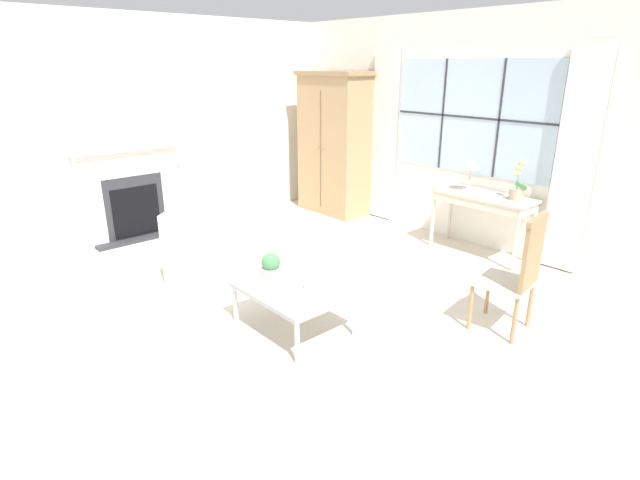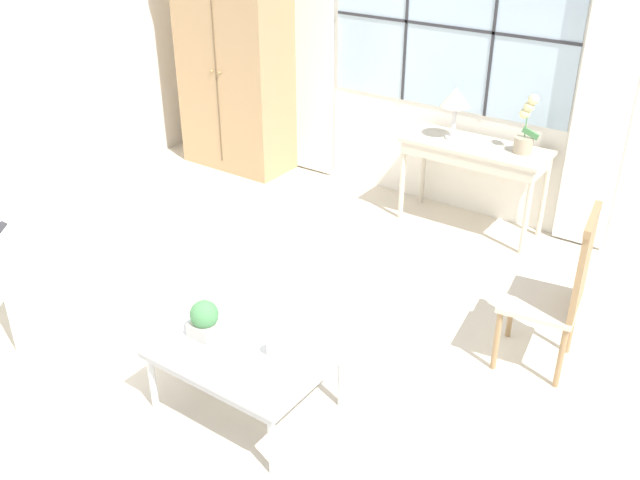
{
  "view_description": "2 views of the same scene",
  "coord_description": "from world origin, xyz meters",
  "px_view_note": "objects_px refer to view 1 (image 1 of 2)",
  "views": [
    {
      "loc": [
        3.44,
        -2.52,
        2.2
      ],
      "look_at": [
        0.11,
        0.45,
        0.61
      ],
      "focal_mm": 28.0,
      "sensor_mm": 36.0,
      "label": 1
    },
    {
      "loc": [
        2.57,
        -2.48,
        2.81
      ],
      "look_at": [
        0.53,
        0.42,
        0.89
      ],
      "focal_mm": 40.0,
      "sensor_mm": 36.0,
      "label": 2
    }
  ],
  "objects_px": {
    "side_chair_wooden": "(518,270)",
    "pillar_candle": "(310,285)",
    "console_table": "(483,201)",
    "fireplace": "(130,183)",
    "armchair_upholstered": "(214,252)",
    "table_lamp": "(471,163)",
    "armoire": "(335,144)",
    "potted_plant_small": "(271,265)",
    "potted_orchid": "(518,184)",
    "coffee_table": "(293,289)"
  },
  "relations": [
    {
      "from": "armchair_upholstered",
      "to": "console_table",
      "type": "bearing_deg",
      "value": 60.55
    },
    {
      "from": "table_lamp",
      "to": "pillar_candle",
      "type": "relative_size",
      "value": 3.54
    },
    {
      "from": "fireplace",
      "to": "side_chair_wooden",
      "type": "height_order",
      "value": "fireplace"
    },
    {
      "from": "side_chair_wooden",
      "to": "pillar_candle",
      "type": "relative_size",
      "value": 8.69
    },
    {
      "from": "fireplace",
      "to": "console_table",
      "type": "distance_m",
      "value": 4.43
    },
    {
      "from": "fireplace",
      "to": "pillar_candle",
      "type": "relative_size",
      "value": 18.41
    },
    {
      "from": "table_lamp",
      "to": "coffee_table",
      "type": "xyz_separation_m",
      "value": [
        0.16,
        -2.83,
        -0.7
      ]
    },
    {
      "from": "side_chair_wooden",
      "to": "potted_plant_small",
      "type": "height_order",
      "value": "side_chair_wooden"
    },
    {
      "from": "table_lamp",
      "to": "side_chair_wooden",
      "type": "relative_size",
      "value": 0.41
    },
    {
      "from": "fireplace",
      "to": "potted_orchid",
      "type": "distance_m",
      "value": 4.75
    },
    {
      "from": "potted_plant_small",
      "to": "armoire",
      "type": "bearing_deg",
      "value": 128.02
    },
    {
      "from": "pillar_candle",
      "to": "table_lamp",
      "type": "bearing_deg",
      "value": 97.05
    },
    {
      "from": "console_table",
      "to": "armchair_upholstered",
      "type": "relative_size",
      "value": 1.01
    },
    {
      "from": "console_table",
      "to": "armchair_upholstered",
      "type": "bearing_deg",
      "value": -119.45
    },
    {
      "from": "potted_orchid",
      "to": "armchair_upholstered",
      "type": "bearing_deg",
      "value": -124.61
    },
    {
      "from": "potted_orchid",
      "to": "console_table",
      "type": "bearing_deg",
      "value": -173.36
    },
    {
      "from": "armchair_upholstered",
      "to": "side_chair_wooden",
      "type": "bearing_deg",
      "value": 24.84
    },
    {
      "from": "side_chair_wooden",
      "to": "coffee_table",
      "type": "relative_size",
      "value": 1.1
    },
    {
      "from": "armoire",
      "to": "side_chair_wooden",
      "type": "bearing_deg",
      "value": -20.74
    },
    {
      "from": "table_lamp",
      "to": "armchair_upholstered",
      "type": "relative_size",
      "value": 0.37
    },
    {
      "from": "potted_orchid",
      "to": "pillar_candle",
      "type": "relative_size",
      "value": 3.87
    },
    {
      "from": "potted_plant_small",
      "to": "pillar_candle",
      "type": "height_order",
      "value": "potted_plant_small"
    },
    {
      "from": "table_lamp",
      "to": "potted_orchid",
      "type": "relative_size",
      "value": 0.92
    },
    {
      "from": "table_lamp",
      "to": "potted_orchid",
      "type": "height_order",
      "value": "potted_orchid"
    },
    {
      "from": "fireplace",
      "to": "console_table",
      "type": "bearing_deg",
      "value": 40.43
    },
    {
      "from": "coffee_table",
      "to": "pillar_candle",
      "type": "distance_m",
      "value": 0.21
    },
    {
      "from": "pillar_candle",
      "to": "armchair_upholstered",
      "type": "bearing_deg",
      "value": 177.6
    },
    {
      "from": "table_lamp",
      "to": "potted_orchid",
      "type": "xyz_separation_m",
      "value": [
        0.59,
        0.04,
        -0.16
      ]
    },
    {
      "from": "potted_orchid",
      "to": "armoire",
      "type": "bearing_deg",
      "value": -178.4
    },
    {
      "from": "table_lamp",
      "to": "side_chair_wooden",
      "type": "bearing_deg",
      "value": -45.39
    },
    {
      "from": "side_chair_wooden",
      "to": "pillar_candle",
      "type": "bearing_deg",
      "value": -128.88
    },
    {
      "from": "side_chair_wooden",
      "to": "armchair_upholstered",
      "type": "bearing_deg",
      "value": -155.16
    },
    {
      "from": "console_table",
      "to": "table_lamp",
      "type": "relative_size",
      "value": 2.74
    },
    {
      "from": "potted_plant_small",
      "to": "pillar_candle",
      "type": "bearing_deg",
      "value": 9.49
    },
    {
      "from": "armchair_upholstered",
      "to": "side_chair_wooden",
      "type": "xyz_separation_m",
      "value": [
        2.77,
        1.28,
        0.31
      ]
    },
    {
      "from": "fireplace",
      "to": "pillar_candle",
      "type": "bearing_deg",
      "value": 1.05
    },
    {
      "from": "console_table",
      "to": "fireplace",
      "type": "bearing_deg",
      "value": -139.57
    },
    {
      "from": "armchair_upholstered",
      "to": "potted_plant_small",
      "type": "height_order",
      "value": "armchair_upholstered"
    },
    {
      "from": "armoire",
      "to": "table_lamp",
      "type": "relative_size",
      "value": 4.84
    },
    {
      "from": "potted_orchid",
      "to": "potted_plant_small",
      "type": "xyz_separation_m",
      "value": [
        -0.68,
        -2.93,
        -0.39
      ]
    },
    {
      "from": "armoire",
      "to": "side_chair_wooden",
      "type": "xyz_separation_m",
      "value": [
        3.75,
        -1.42,
        -0.47
      ]
    },
    {
      "from": "coffee_table",
      "to": "potted_plant_small",
      "type": "xyz_separation_m",
      "value": [
        -0.24,
        -0.05,
        0.15
      ]
    },
    {
      "from": "potted_orchid",
      "to": "armchair_upholstered",
      "type": "height_order",
      "value": "potted_orchid"
    },
    {
      "from": "table_lamp",
      "to": "pillar_candle",
      "type": "xyz_separation_m",
      "value": [
        0.35,
        -2.81,
        -0.6
      ]
    },
    {
      "from": "potted_plant_small",
      "to": "table_lamp",
      "type": "bearing_deg",
      "value": 88.25
    },
    {
      "from": "potted_plant_small",
      "to": "coffee_table",
      "type": "bearing_deg",
      "value": 11.59
    },
    {
      "from": "pillar_candle",
      "to": "potted_plant_small",
      "type": "bearing_deg",
      "value": -170.51
    },
    {
      "from": "console_table",
      "to": "table_lamp",
      "type": "bearing_deg",
      "value": -179.99
    },
    {
      "from": "armoire",
      "to": "potted_plant_small",
      "type": "distance_m",
      "value": 3.65
    },
    {
      "from": "potted_orchid",
      "to": "coffee_table",
      "type": "relative_size",
      "value": 0.49
    }
  ]
}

